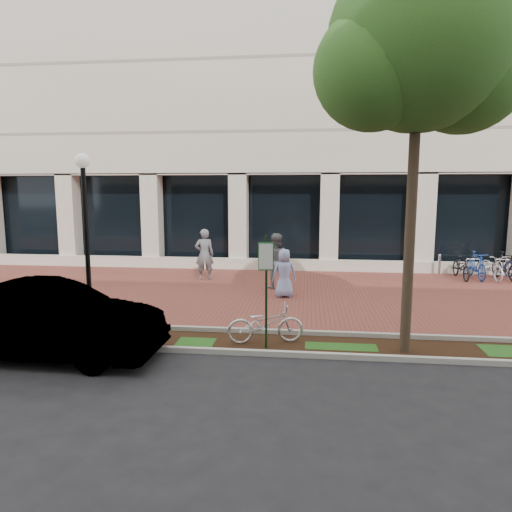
# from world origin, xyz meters

# --- Properties ---
(ground) EXTENTS (120.00, 120.00, 0.00)m
(ground) POSITION_xyz_m (0.00, 0.00, 0.00)
(ground) COLOR black
(ground) RESTS_ON ground
(brick_plaza) EXTENTS (40.00, 9.00, 0.01)m
(brick_plaza) POSITION_xyz_m (0.00, 0.00, 0.01)
(brick_plaza) COLOR brown
(brick_plaza) RESTS_ON ground
(planting_strip) EXTENTS (40.00, 1.50, 0.01)m
(planting_strip) POSITION_xyz_m (0.00, -5.25, 0.01)
(planting_strip) COLOR black
(planting_strip) RESTS_ON ground
(curb_plaza_side) EXTENTS (40.00, 0.12, 0.12)m
(curb_plaza_side) POSITION_xyz_m (0.00, -4.50, 0.06)
(curb_plaza_side) COLOR #A3A299
(curb_plaza_side) RESTS_ON ground
(curb_street_side) EXTENTS (40.00, 0.12, 0.12)m
(curb_street_side) POSITION_xyz_m (0.00, -6.00, 0.06)
(curb_street_side) COLOR #A3A299
(curb_street_side) RESTS_ON ground
(near_office_building) EXTENTS (40.00, 12.12, 16.00)m
(near_office_building) POSITION_xyz_m (0.00, 10.47, 10.05)
(near_office_building) COLOR beige
(near_office_building) RESTS_ON ground
(parking_sign) EXTENTS (0.34, 0.07, 2.54)m
(parking_sign) POSITION_xyz_m (0.21, -5.55, 1.61)
(parking_sign) COLOR black
(parking_sign) RESTS_ON ground
(lamppost) EXTENTS (0.36, 0.36, 4.39)m
(lamppost) POSITION_xyz_m (-4.36, -4.60, 2.48)
(lamppost) COLOR black
(lamppost) RESTS_ON ground
(street_tree) EXTENTS (4.39, 3.66, 8.32)m
(street_tree) POSITION_xyz_m (3.30, -5.38, 6.25)
(street_tree) COLOR #433626
(street_tree) RESTS_ON ground
(locked_bicycle) EXTENTS (1.86, 1.02, 0.93)m
(locked_bicycle) POSITION_xyz_m (0.16, -5.17, 0.46)
(locked_bicycle) COLOR silver
(locked_bicycle) RESTS_ON ground
(pedestrian_left) EXTENTS (0.83, 0.66, 2.01)m
(pedestrian_left) POSITION_xyz_m (-2.92, 2.03, 1.00)
(pedestrian_left) COLOR slate
(pedestrian_left) RESTS_ON ground
(pedestrian_mid) EXTENTS (1.01, 0.81, 1.99)m
(pedestrian_mid) POSITION_xyz_m (-0.05, 0.75, 0.99)
(pedestrian_mid) COLOR slate
(pedestrian_mid) RESTS_ON ground
(pedestrian_right) EXTENTS (0.87, 0.64, 1.61)m
(pedestrian_right) POSITION_xyz_m (0.35, -0.58, 0.81)
(pedestrian_right) COLOR #8998CC
(pedestrian_right) RESTS_ON ground
(bollard) EXTENTS (0.12, 0.12, 0.90)m
(bollard) POSITION_xyz_m (6.50, 4.00, 0.46)
(bollard) COLOR silver
(bollard) RESTS_ON ground
(bike_rack_cluster) EXTENTS (3.08, 1.99, 1.10)m
(bike_rack_cluster) POSITION_xyz_m (8.27, 3.35, 0.52)
(bike_rack_cluster) COLOR black
(bike_rack_cluster) RESTS_ON ground
(sedan_near_curb) EXTENTS (4.87, 1.76, 1.60)m
(sedan_near_curb) POSITION_xyz_m (-4.31, -6.62, 0.80)
(sedan_near_curb) COLOR #A9A9AE
(sedan_near_curb) RESTS_ON ground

